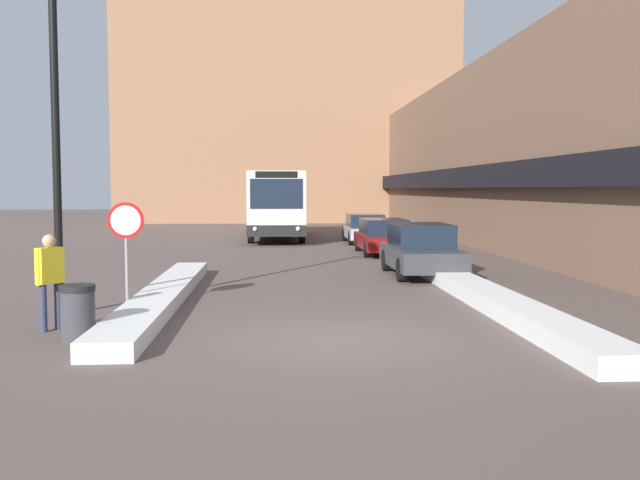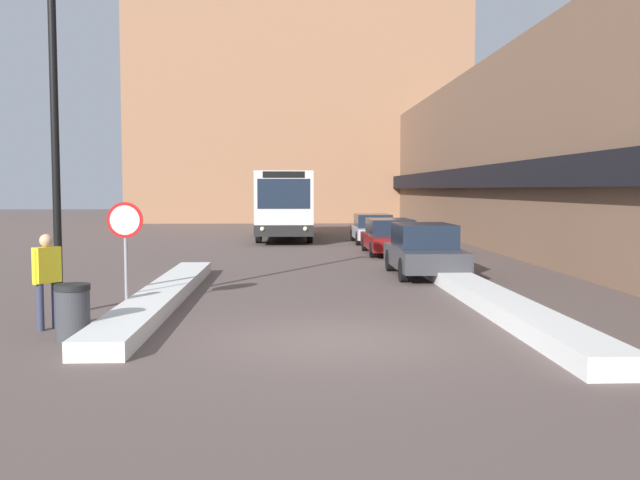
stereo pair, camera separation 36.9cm
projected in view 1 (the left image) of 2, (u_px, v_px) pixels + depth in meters
The scene contains 13 objects.
ground_plane at pixel (340, 340), 11.98m from camera, with size 160.00×160.00×0.00m, color brown.
building_row_right at pixel (492, 160), 36.22m from camera, with size 5.50×60.00×8.03m.
building_backdrop_far at pixel (288, 102), 56.26m from camera, with size 26.00×8.00×18.87m.
snow_bank_left at pixel (163, 295), 16.00m from camera, with size 0.90×11.42×0.31m.
snow_bank_right at pixel (486, 296), 15.86m from camera, with size 0.90×12.97×0.35m.
city_bus at pixel (276, 203), 36.86m from camera, with size 2.68×11.02×3.37m.
parked_car_front at pixel (421, 250), 20.91m from camera, with size 1.86×4.30×1.53m.
parked_car_middle at pixel (384, 236), 28.03m from camera, with size 1.90×4.70×1.38m.
parked_car_back at pixel (365, 228), 33.74m from camera, with size 1.85×4.26×1.36m.
stop_sign at pixel (126, 232), 14.96m from camera, with size 0.76×0.08×2.27m.
street_lamp at pixel (69, 104), 14.00m from camera, with size 1.46×0.36×6.86m.
pedestrian at pixel (50, 273), 12.72m from camera, with size 0.46×0.50×1.74m.
trash_bin at pixel (78, 313), 11.87m from camera, with size 0.59×0.59×0.95m.
Camera 1 is at (-1.10, -11.78, 2.54)m, focal length 40.00 mm.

